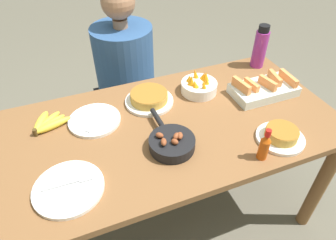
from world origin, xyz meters
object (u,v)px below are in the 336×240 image
at_px(person_figure, 128,92).
at_px(hot_sauce_bottle, 264,146).
at_px(empty_plate_near_front, 69,188).
at_px(fruit_bowl_mango, 199,86).
at_px(skillet, 171,142).
at_px(banana_bunch, 47,124).
at_px(frittata_plate_center, 281,135).
at_px(frittata_plate_side, 149,98).
at_px(empty_plate_far_left, 95,120).
at_px(water_bottle, 260,47).
at_px(melon_tray, 264,89).

bearing_deg(person_figure, hot_sauce_bottle, -73.56).
relative_size(empty_plate_near_front, fruit_bowl_mango, 1.40).
bearing_deg(hot_sauce_bottle, skillet, 149.49).
distance_m(skillet, empty_plate_near_front, 0.44).
xyz_separation_m(banana_bunch, empty_plate_near_front, (0.04, -0.40, -0.01)).
distance_m(frittata_plate_center, fruit_bowl_mango, 0.49).
relative_size(skillet, frittata_plate_side, 1.35).
bearing_deg(person_figure, empty_plate_far_left, -117.71).
relative_size(skillet, empty_plate_near_front, 1.25).
relative_size(skillet, frittata_plate_center, 1.57).
distance_m(frittata_plate_side, empty_plate_near_front, 0.60).
distance_m(banana_bunch, water_bottle, 1.23).
distance_m(fruit_bowl_mango, hot_sauce_bottle, 0.52).
bearing_deg(water_bottle, banana_bunch, -174.72).
xyz_separation_m(frittata_plate_center, fruit_bowl_mango, (-0.17, 0.46, 0.01)).
distance_m(frittata_plate_center, empty_plate_near_front, 0.90).
bearing_deg(skillet, melon_tray, -74.13).
bearing_deg(fruit_bowl_mango, empty_plate_near_front, -151.70).
bearing_deg(fruit_bowl_mango, skillet, -131.42).
relative_size(banana_bunch, empty_plate_near_front, 0.71).
bearing_deg(empty_plate_far_left, frittata_plate_side, 9.08).
distance_m(melon_tray, person_figure, 0.93).
height_order(skillet, hot_sauce_bottle, hot_sauce_bottle).
xyz_separation_m(melon_tray, fruit_bowl_mango, (-0.31, 0.14, 0.01)).
distance_m(skillet, fruit_bowl_mango, 0.44).
distance_m(skillet, frittata_plate_side, 0.34).
height_order(frittata_plate_side, person_figure, person_figure).
bearing_deg(empty_plate_far_left, person_figure, 62.29).
height_order(melon_tray, empty_plate_far_left, melon_tray).
bearing_deg(person_figure, frittata_plate_center, -65.61).
relative_size(banana_bunch, person_figure, 0.16).
relative_size(frittata_plate_side, empty_plate_near_front, 0.93).
bearing_deg(skillet, empty_plate_near_front, 96.82).
xyz_separation_m(frittata_plate_center, empty_plate_far_left, (-0.74, 0.42, -0.02)).
bearing_deg(empty_plate_far_left, skillet, -46.71).
bearing_deg(melon_tray, person_figure, 131.29).
relative_size(skillet, hot_sauce_bottle, 2.17).
height_order(frittata_plate_side, fruit_bowl_mango, fruit_bowl_mango).
relative_size(banana_bunch, melon_tray, 0.56).
relative_size(frittata_plate_center, hot_sauce_bottle, 1.38).
xyz_separation_m(frittata_plate_side, fruit_bowl_mango, (0.27, -0.01, 0.01)).
bearing_deg(water_bottle, person_figure, 150.92).
height_order(banana_bunch, water_bottle, water_bottle).
relative_size(empty_plate_near_front, person_figure, 0.22).
relative_size(melon_tray, empty_plate_far_left, 1.38).
relative_size(empty_plate_far_left, hot_sauce_bottle, 1.60).
xyz_separation_m(skillet, hot_sauce_bottle, (0.32, -0.19, 0.04)).
bearing_deg(banana_bunch, water_bottle, 5.28).
relative_size(empty_plate_far_left, water_bottle, 0.97).
xyz_separation_m(banana_bunch, hot_sauce_bottle, (0.81, -0.53, 0.05)).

